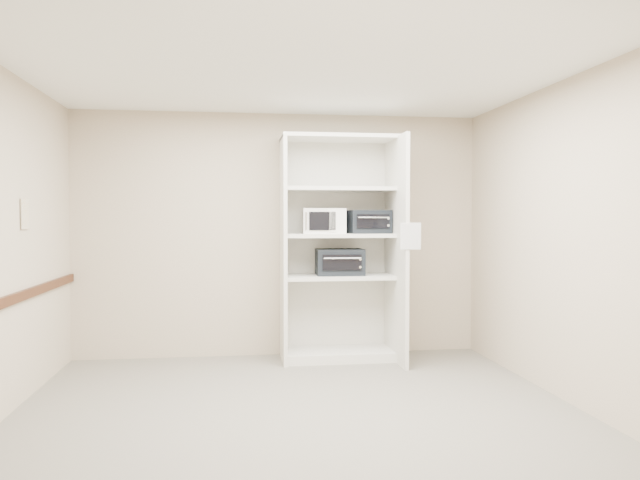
{
  "coord_description": "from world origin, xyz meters",
  "views": [
    {
      "loc": [
        -0.49,
        -4.97,
        1.54
      ],
      "look_at": [
        0.38,
        1.4,
        1.31
      ],
      "focal_mm": 35.0,
      "sensor_mm": 36.0,
      "label": 1
    }
  ],
  "objects": [
    {
      "name": "wall_right",
      "position": [
        2.25,
        0.0,
        1.35
      ],
      "size": [
        0.02,
        4.0,
        2.7
      ],
      "primitive_type": "cube",
      "color": "#BBAA92",
      "rests_on": "ground"
    },
    {
      "name": "paper_sign",
      "position": [
        1.25,
        1.07,
        1.36
      ],
      "size": [
        0.21,
        0.01,
        0.26
      ],
      "primitive_type": "cube",
      "rotation": [
        0.0,
        0.0,
        0.03
      ],
      "color": "white",
      "rests_on": "shelving_unit"
    },
    {
      "name": "shelving_unit",
      "position": [
        0.67,
        1.7,
        1.13
      ],
      "size": [
        1.24,
        0.92,
        2.42
      ],
      "color": "beige",
      "rests_on": "floor"
    },
    {
      "name": "toaster_oven_upper",
      "position": [
        0.96,
        1.72,
        1.5
      ],
      "size": [
        0.46,
        0.36,
        0.25
      ],
      "primitive_type": "cube",
      "rotation": [
        0.0,
        0.0,
        0.07
      ],
      "color": "black",
      "rests_on": "shelving_unit"
    },
    {
      "name": "floor",
      "position": [
        0.0,
        0.0,
        0.0
      ],
      "size": [
        4.5,
        4.0,
        0.01
      ],
      "primitive_type": "cube",
      "color": "#666156",
      "rests_on": "ground"
    },
    {
      "name": "wall_back",
      "position": [
        0.0,
        2.0,
        1.35
      ],
      "size": [
        4.5,
        0.02,
        2.7
      ],
      "primitive_type": "cube",
      "color": "#BBAA92",
      "rests_on": "ground"
    },
    {
      "name": "wall_front",
      "position": [
        0.0,
        -2.0,
        1.35
      ],
      "size": [
        4.5,
        0.02,
        2.7
      ],
      "primitive_type": "cube",
      "color": "#BBAA92",
      "rests_on": "ground"
    },
    {
      "name": "ceiling",
      "position": [
        0.0,
        0.0,
        2.7
      ],
      "size": [
        4.5,
        4.0,
        0.01
      ],
      "primitive_type": "cube",
      "color": "white"
    },
    {
      "name": "toaster_oven_lower",
      "position": [
        0.63,
        1.7,
        1.06
      ],
      "size": [
        0.52,
        0.4,
        0.28
      ],
      "primitive_type": "cube",
      "rotation": [
        0.0,
        0.0,
        -0.04
      ],
      "color": "black",
      "rests_on": "shelving_unit"
    },
    {
      "name": "chair_rail",
      "position": [
        -2.23,
        0.0,
        0.9
      ],
      "size": [
        0.04,
        3.98,
        0.08
      ],
      "primitive_type": "cube",
      "color": "#35180A",
      "rests_on": "wall_left"
    },
    {
      "name": "wall_left",
      "position": [
        -2.25,
        0.0,
        1.35
      ],
      "size": [
        0.02,
        4.0,
        2.7
      ],
      "primitive_type": "cube",
      "color": "#BBAA92",
      "rests_on": "ground"
    },
    {
      "name": "wall_poster",
      "position": [
        -2.24,
        0.54,
        1.57
      ],
      "size": [
        0.01,
        0.18,
        0.25
      ],
      "primitive_type": "cube",
      "color": "silver",
      "rests_on": "wall_left"
    },
    {
      "name": "microwave",
      "position": [
        0.47,
        1.71,
        1.51
      ],
      "size": [
        0.48,
        0.39,
        0.27
      ],
      "primitive_type": "cube",
      "rotation": [
        0.0,
        0.0,
        -0.09
      ],
      "color": "white",
      "rests_on": "shelving_unit"
    }
  ]
}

